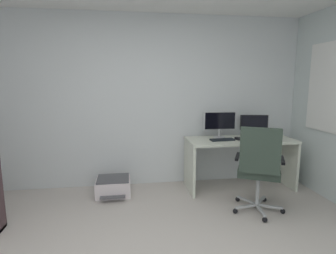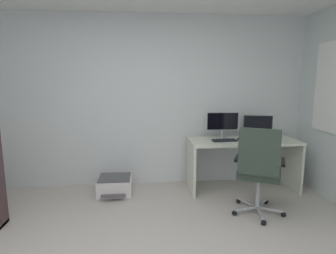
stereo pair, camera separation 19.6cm
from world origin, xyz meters
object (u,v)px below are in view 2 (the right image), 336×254
object	(u,v)px
monitor_main	(222,122)
keyboard	(224,140)
desk	(243,153)
computer_mouse	(241,139)
printer	(115,185)
office_chair	(259,167)
monitor_secondary	(258,125)

from	to	relation	value
monitor_main	keyboard	distance (m)	0.31
desk	keyboard	world-z (taller)	keyboard
monitor_main	computer_mouse	distance (m)	0.37
monitor_main	printer	world-z (taller)	monitor_main
computer_mouse	office_chair	bearing A→B (deg)	-110.21
monitor_secondary	keyboard	world-z (taller)	monitor_secondary
monitor_main	computer_mouse	xyz separation A→B (m)	(0.22, -0.20, -0.22)
desk	office_chair	distance (m)	0.83
monitor_main	printer	xyz separation A→B (m)	(-1.57, -0.15, -0.86)
office_chair	printer	xyz separation A→B (m)	(-1.73, 0.82, -0.48)
keyboard	computer_mouse	distance (m)	0.24
keyboard	monitor_main	bearing A→B (deg)	78.82
office_chair	keyboard	bearing A→B (deg)	103.40
desk	printer	xyz separation A→B (m)	(-1.85, 0.00, -0.43)
office_chair	computer_mouse	bearing A→B (deg)	85.58
printer	desk	bearing A→B (deg)	-0.11
monitor_secondary	keyboard	bearing A→B (deg)	-160.11
monitor_main	keyboard	xyz separation A→B (m)	(-0.02, -0.20, -0.22)
monitor_main	monitor_secondary	size ratio (longest dim) A/B	1.19
keyboard	printer	distance (m)	1.68
desk	printer	size ratio (longest dim) A/B	3.20
monitor_secondary	printer	xyz separation A→B (m)	(-2.12, -0.15, -0.82)
keyboard	computer_mouse	xyz separation A→B (m)	(0.24, 0.00, 0.01)
monitor_main	printer	size ratio (longest dim) A/B	1.01
monitor_secondary	keyboard	xyz separation A→B (m)	(-0.57, -0.21, -0.18)
desk	office_chair	world-z (taller)	office_chair
keyboard	office_chair	xyz separation A→B (m)	(0.18, -0.77, -0.15)
office_chair	printer	size ratio (longest dim) A/B	2.22
monitor_secondary	computer_mouse	xyz separation A→B (m)	(-0.33, -0.20, -0.18)
monitor_secondary	computer_mouse	world-z (taller)	monitor_secondary
monitor_secondary	printer	distance (m)	2.27
office_chair	desk	bearing A→B (deg)	82.10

